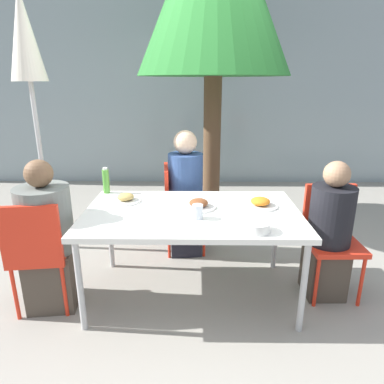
% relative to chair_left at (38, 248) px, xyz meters
% --- Properties ---
extents(ground_plane, '(24.00, 24.00, 0.00)m').
position_rel_chair_left_xyz_m(ground_plane, '(1.10, 0.22, -0.51)').
color(ground_plane, gray).
extents(building_facade, '(10.00, 0.20, 3.00)m').
position_rel_chair_left_xyz_m(building_facade, '(1.10, 3.59, 0.99)').
color(building_facade, '#89999E').
rests_on(building_facade, ground).
extents(dining_table, '(1.62, 0.97, 0.72)m').
position_rel_chair_left_xyz_m(dining_table, '(1.10, 0.22, 0.16)').
color(dining_table, white).
rests_on(dining_table, ground).
extents(chair_left, '(0.45, 0.45, 0.87)m').
position_rel_chair_left_xyz_m(chair_left, '(0.00, 0.00, 0.00)').
color(chair_left, red).
rests_on(chair_left, ground).
extents(person_left, '(0.38, 0.38, 1.14)m').
position_rel_chair_left_xyz_m(person_left, '(0.04, 0.09, 0.01)').
color(person_left, '#473D33').
rests_on(person_left, ground).
extents(chair_right, '(0.41, 0.41, 0.87)m').
position_rel_chair_left_xyz_m(chair_right, '(2.20, 0.32, 0.00)').
color(chair_right, red).
rests_on(chair_right, ground).
extents(person_right, '(0.32, 0.32, 1.10)m').
position_rel_chair_left_xyz_m(person_right, '(2.16, 0.24, 0.00)').
color(person_right, '#473D33').
rests_on(person_right, ground).
extents(chair_far, '(0.44, 0.44, 0.87)m').
position_rel_chair_left_xyz_m(chair_far, '(0.94, 0.99, 0.00)').
color(chair_far, red).
rests_on(chair_far, ground).
extents(person_far, '(0.33, 0.33, 1.23)m').
position_rel_chair_left_xyz_m(person_far, '(1.03, 0.95, 0.07)').
color(person_far, black).
rests_on(person_far, ground).
extents(closed_umbrella, '(0.36, 0.36, 2.43)m').
position_rel_chair_left_xyz_m(closed_umbrella, '(-0.37, 1.03, 1.34)').
color(closed_umbrella, '#333333').
rests_on(closed_umbrella, ground).
extents(plate_0, '(0.27, 0.27, 0.07)m').
position_rel_chair_left_xyz_m(plate_0, '(1.63, 0.32, 0.23)').
color(plate_0, white).
rests_on(plate_0, dining_table).
extents(plate_1, '(0.24, 0.24, 0.07)m').
position_rel_chair_left_xyz_m(plate_1, '(0.56, 0.42, 0.23)').
color(plate_1, white).
rests_on(plate_1, dining_table).
extents(plate_2, '(0.26, 0.26, 0.07)m').
position_rel_chair_left_xyz_m(plate_2, '(1.15, 0.28, 0.23)').
color(plate_2, white).
rests_on(plate_2, dining_table).
extents(bottle, '(0.06, 0.06, 0.23)m').
position_rel_chair_left_xyz_m(bottle, '(0.35, 0.65, 0.32)').
color(bottle, '#51A338').
rests_on(bottle, dining_table).
extents(drinking_cup, '(0.08, 0.08, 0.10)m').
position_rel_chair_left_xyz_m(drinking_cup, '(1.14, 0.07, 0.26)').
color(drinking_cup, silver).
rests_on(drinking_cup, dining_table).
extents(salad_bowl, '(0.17, 0.17, 0.06)m').
position_rel_chair_left_xyz_m(salad_bowl, '(1.52, -0.14, 0.24)').
color(salad_bowl, white).
rests_on(salad_bowl, dining_table).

